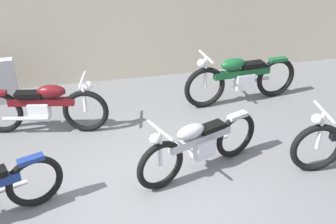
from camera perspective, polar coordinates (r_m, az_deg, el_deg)
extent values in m
plane|color=slate|center=(5.59, -2.58, -10.96)|extent=(40.00, 40.00, 0.00)
cube|color=#B2A893|center=(8.41, -7.97, 13.66)|extent=(18.00, 0.30, 2.81)
torus|color=black|center=(6.79, -11.38, 0.11)|extent=(0.75, 0.24, 0.75)
torus|color=black|center=(7.16, -22.36, -0.04)|extent=(0.75, 0.24, 0.75)
cube|color=silver|center=(6.95, -17.45, 0.17)|extent=(0.36, 0.27, 0.29)
cube|color=#590F14|center=(6.86, -17.24, 1.38)|extent=(1.05, 0.31, 0.12)
ellipsoid|color=#590F14|center=(6.73, -15.95, 2.80)|extent=(0.48, 0.29, 0.21)
cube|color=black|center=(6.85, -18.89, 2.34)|extent=(0.44, 0.26, 0.08)
cylinder|color=silver|center=(6.66, -11.62, 2.24)|extent=(0.06, 0.06, 0.56)
cylinder|color=silver|center=(6.54, -11.86, 4.44)|extent=(0.16, 0.59, 0.04)
sphere|color=silver|center=(6.57, -11.06, 3.65)|extent=(0.14, 0.14, 0.14)
cylinder|color=silver|center=(6.94, -19.23, -0.86)|extent=(0.72, 0.21, 0.06)
torus|color=black|center=(5.44, -1.06, -7.44)|extent=(0.70, 0.34, 0.72)
torus|color=black|center=(6.13, 9.41, -3.23)|extent=(0.70, 0.34, 0.72)
cube|color=silver|center=(5.77, 4.90, -4.91)|extent=(0.36, 0.30, 0.28)
cube|color=#ADADB2|center=(5.66, 4.58, -3.75)|extent=(0.98, 0.45, 0.12)
ellipsoid|color=#ADADB2|center=(5.47, 3.19, -2.75)|extent=(0.47, 0.34, 0.20)
cube|color=black|center=(5.69, 6.03, -2.12)|extent=(0.43, 0.30, 0.08)
cube|color=#ADADB2|center=(5.96, 9.67, -0.51)|extent=(0.34, 0.22, 0.06)
cylinder|color=silver|center=(5.28, -1.08, -5.08)|extent=(0.06, 0.06, 0.54)
cylinder|color=silver|center=(5.14, -1.11, -2.58)|extent=(0.23, 0.55, 0.04)
sphere|color=silver|center=(5.15, -1.84, -3.77)|extent=(0.14, 0.14, 0.14)
cylinder|color=silver|center=(5.99, 5.66, -4.34)|extent=(0.66, 0.30, 0.06)
torus|color=black|center=(7.44, 5.15, 3.42)|extent=(0.79, 0.16, 0.78)
torus|color=black|center=(8.07, 14.76, 4.66)|extent=(0.79, 0.16, 0.78)
cube|color=silver|center=(7.74, 10.52, 4.27)|extent=(0.36, 0.24, 0.30)
cube|color=#145128|center=(7.65, 10.27, 5.39)|extent=(1.11, 0.19, 0.13)
ellipsoid|color=#145128|center=(7.49, 9.07, 6.59)|extent=(0.49, 0.25, 0.21)
cube|color=black|center=(7.68, 11.66, 6.50)|extent=(0.44, 0.23, 0.09)
cube|color=#145128|center=(7.93, 15.09, 7.07)|extent=(0.35, 0.15, 0.06)
cylinder|color=silver|center=(7.32, 5.25, 5.50)|extent=(0.06, 0.06, 0.59)
cylinder|color=silver|center=(7.20, 5.36, 7.66)|extent=(0.09, 0.62, 0.04)
sphere|color=silver|center=(7.21, 4.68, 6.80)|extent=(0.15, 0.15, 0.15)
cylinder|color=silver|center=(7.97, 11.43, 4.33)|extent=(0.76, 0.12, 0.06)
torus|color=black|center=(6.10, 20.00, -4.72)|extent=(0.77, 0.19, 0.76)
cylinder|color=silver|center=(5.95, 20.46, -2.40)|extent=(0.06, 0.06, 0.58)
cylinder|color=silver|center=(5.82, 20.94, 0.02)|extent=(0.11, 0.61, 0.04)
sphere|color=silver|center=(5.83, 20.03, -0.92)|extent=(0.15, 0.15, 0.15)
torus|color=black|center=(5.43, -18.02, -9.19)|extent=(0.71, 0.33, 0.72)
cube|color=navy|center=(5.24, -18.57, -6.30)|extent=(0.34, 0.22, 0.06)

